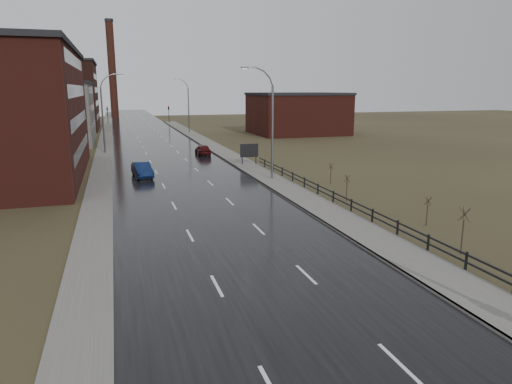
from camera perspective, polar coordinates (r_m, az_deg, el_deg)
road at (r=68.72m, az=-11.65°, el=4.81°), size 14.00×300.00×0.06m
sidewalk_right at (r=46.28m, az=2.18°, el=1.38°), size 3.20×180.00×0.18m
curb_right at (r=45.80m, az=0.39°, el=1.28°), size 0.16×180.00×0.18m
sidewalk_left at (r=68.44m, az=-18.51°, el=4.41°), size 2.40×260.00×0.12m
warehouse_mid at (r=86.66m, az=-25.11°, el=8.95°), size 16.32×20.40×10.50m
warehouse_far at (r=116.99m, az=-25.77°, el=10.80°), size 26.52×24.48×15.50m
building_right at (r=97.16m, az=5.17°, el=9.77°), size 18.36×16.32×8.50m
smokestack at (r=157.93m, az=-17.55°, el=14.45°), size 2.70×2.70×30.70m
streetlight_right_mid at (r=46.41m, az=1.71°, el=8.59°), size 3.36×0.28×11.35m
streetlight_left at (r=69.89m, az=-18.41°, el=9.35°), size 3.36×0.28×11.35m
streetlight_right_far at (r=99.00m, az=-8.61°, el=10.65°), size 3.36×0.28×11.35m
guardrail at (r=32.16m, az=14.99°, el=-2.99°), size 0.10×53.05×1.10m
shrub_c at (r=28.35m, az=24.46°, el=-4.26°), size 0.65×0.68×2.74m
shrub_d at (r=33.30m, az=20.63°, el=-2.18°), size 0.49×0.52×2.05m
shrub_e at (r=38.93m, az=11.29°, el=0.62°), size 0.53×0.56×2.24m
shrub_f at (r=45.65m, az=9.33°, el=2.35°), size 0.49×0.52×2.06m
billboard at (r=55.95m, az=-0.86°, el=5.14°), size 2.29×0.17×2.70m
traffic_light_left at (r=127.89m, az=-18.12°, el=10.06°), size 0.58×2.73×5.30m
traffic_light_right at (r=128.70m, az=-10.88°, el=10.46°), size 0.58×2.73×5.30m
car_near at (r=49.87m, az=-14.04°, el=2.64°), size 2.19×4.88×1.55m
car_far at (r=65.45m, az=-6.66°, el=5.24°), size 1.77×4.38×1.49m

